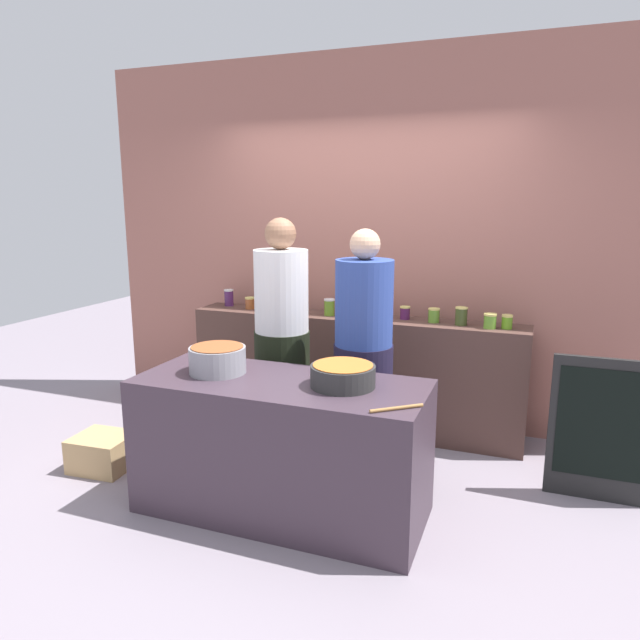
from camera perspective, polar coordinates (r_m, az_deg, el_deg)
name	(u,v)px	position (r m, az deg, el deg)	size (l,w,h in m)	color
ground	(301,487)	(3.93, -1.88, -16.19)	(12.00, 12.00, 0.00)	gray
storefront_wall	(367,242)	(4.85, 4.65, 7.75)	(4.80, 0.12, 3.00)	#9D6155
display_shelf	(353,373)	(4.71, 3.25, -5.21)	(2.70, 0.36, 0.93)	#4B322B
prep_table	(281,447)	(3.50, -3.86, -12.41)	(1.70, 0.70, 0.82)	#3C2E39
preserve_jar_0	(229,298)	(5.10, -9.00, 2.21)	(0.08, 0.08, 0.14)	#492152
preserve_jar_1	(250,303)	(4.93, -6.95, 1.68)	(0.08, 0.08, 0.10)	#994E28
preserve_jar_2	(268,305)	(4.79, -5.16, 1.46)	(0.09, 0.09, 0.11)	gold
preserve_jar_3	(329,307)	(4.62, 0.93, 1.29)	(0.09, 0.09, 0.13)	#5E8F25
preserve_jar_4	(373,312)	(4.51, 5.23, 0.81)	(0.09, 0.09, 0.11)	#B23828
preserve_jar_5	(405,313)	(4.53, 8.41, 0.72)	(0.08, 0.08, 0.10)	#4E1C4A
preserve_jar_6	(434,315)	(4.45, 11.21, 0.46)	(0.09, 0.09, 0.11)	#5E912D
preserve_jar_7	(461,316)	(4.39, 13.81, 0.38)	(0.09, 0.09, 0.13)	#3C4A21
preserve_jar_8	(490,321)	(4.34, 16.48, -0.08)	(0.09, 0.09, 0.11)	#619B2F
preserve_jar_9	(507,322)	(4.36, 18.03, -0.16)	(0.08, 0.08, 0.10)	#5F9920
cooking_pot_left	(218,360)	(3.53, -10.10, -3.88)	(0.34, 0.34, 0.16)	gray
cooking_pot_center	(343,376)	(3.23, 2.28, -5.52)	(0.37, 0.37, 0.13)	#2D2D2D
wooden_spoon	(397,408)	(2.92, 7.60, -8.64)	(0.02, 0.02, 0.29)	#9E703D
cook_with_tongs	(282,353)	(4.11, -3.77, -3.23)	(0.39, 0.39, 1.73)	black
cook_in_cap	(363,368)	(3.83, 4.28, -4.80)	(0.39, 0.39, 1.67)	black
bread_crate	(103,452)	(4.39, -20.67, -12.13)	(0.39, 0.34, 0.24)	tan
chalkboard_sign	(600,430)	(3.98, 26.00, -9.72)	(0.60, 0.05, 0.92)	black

